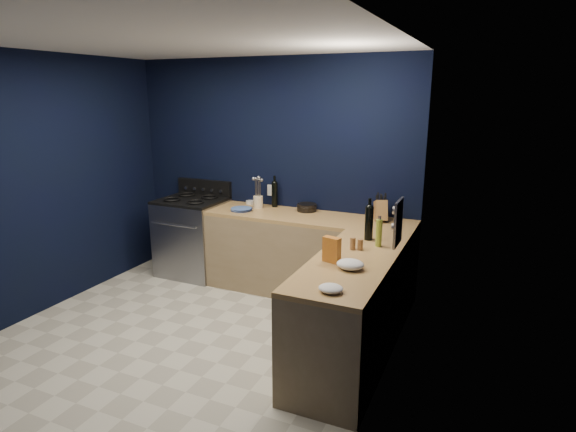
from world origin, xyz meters
The scene contains 28 objects.
floor centered at (0.00, 0.00, -0.01)m, with size 3.50×3.50×0.02m, color beige.
ceiling centered at (0.00, 0.00, 2.61)m, with size 3.50×3.50×0.02m, color silver.
wall_back centered at (0.00, 1.76, 1.30)m, with size 3.50×0.02×2.60m, color black.
wall_right centered at (1.76, 0.00, 1.30)m, with size 0.02×3.50×2.60m, color black.
wall_left centered at (-1.76, 0.00, 1.30)m, with size 0.02×3.50×2.60m, color black.
cab_back centered at (0.60, 1.44, 0.43)m, with size 2.30×0.63×0.86m, color #8C7655.
top_back centered at (0.60, 1.44, 0.88)m, with size 2.30×0.63×0.04m, color brown.
cab_right centered at (1.44, 0.29, 0.43)m, with size 0.63×1.67×0.86m, color #8C7655.
top_right centered at (1.44, 0.29, 0.88)m, with size 0.63×1.67×0.04m, color brown.
gas_range centered at (-0.93, 1.42, 0.46)m, with size 0.76×0.66×0.92m, color gray.
oven_door centered at (-0.93, 1.10, 0.45)m, with size 0.59×0.02×0.42m, color black.
cooktop centered at (-0.93, 1.42, 0.94)m, with size 0.76×0.66×0.03m, color black.
backguard centered at (-0.93, 1.72, 1.04)m, with size 0.76×0.06×0.20m, color black.
spice_panel centered at (1.74, 0.55, 1.18)m, with size 0.02×0.28×0.38m, color gray.
wall_outlet centered at (0.00, 1.74, 1.08)m, with size 0.09×0.02×0.13m, color white.
plate_stack centered at (-0.19, 1.35, 0.92)m, with size 0.24×0.24×0.03m, color teal.
ramekin centered at (-0.26, 1.69, 0.92)m, with size 0.10×0.10×0.04m, color white.
utensil_crock centered at (-0.08, 1.55, 0.97)m, with size 0.11×0.11×0.14m, color beige.
wine_bottle_back centered at (0.07, 1.68, 1.04)m, with size 0.07×0.07×0.29m, color black.
lemon_basket centered at (0.50, 1.64, 0.94)m, with size 0.22×0.22×0.08m, color black.
knife_block centered at (1.36, 1.57, 1.01)m, with size 0.12×0.19×0.21m, color brown.
wine_bottle_right centered at (1.41, 0.87, 1.05)m, with size 0.08×0.08×0.31m, color black.
oil_bottle centered at (1.54, 0.72, 1.02)m, with size 0.06×0.06×0.24m, color #8FA230.
spice_jar_near centered at (1.36, 0.55, 0.95)m, with size 0.05×0.05×0.11m, color olive.
spice_jar_far centered at (1.42, 0.57, 0.95)m, with size 0.05×0.05×0.09m, color olive.
crouton_bag centered at (1.30, 0.18, 1.00)m, with size 0.14×0.06×0.20m, color #A72031.
towel_front centered at (1.48, 0.09, 0.94)m, with size 0.21×0.18×0.07m, color white.
towel_end centered at (1.48, -0.38, 0.93)m, with size 0.17×0.15×0.05m, color white.
Camera 1 is at (2.42, -3.19, 2.21)m, focal length 29.41 mm.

